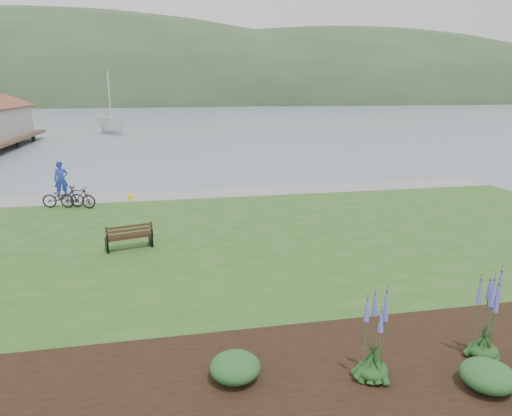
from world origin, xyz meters
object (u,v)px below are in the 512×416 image
Objects in this scene: sailboat at (112,134)px; bicycle_a at (63,197)px; person at (61,177)px; park_bench at (129,236)px.

bicycle_a is at bearing -126.56° from sailboat.
person is 2.24m from bicycle_a.
person is 0.09× the size of sailboat.
bicycle_a is at bearing -91.10° from person.
sailboat is (-5.43, 48.71, -0.89)m from park_bench.
sailboat is at bearing 78.71° from person.
sailboat reaches higher than park_bench.
park_bench is at bearing -122.87° from sailboat.
sailboat is (-1.96, 42.01, -0.90)m from bicycle_a.
park_bench is 0.75× the size of person.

